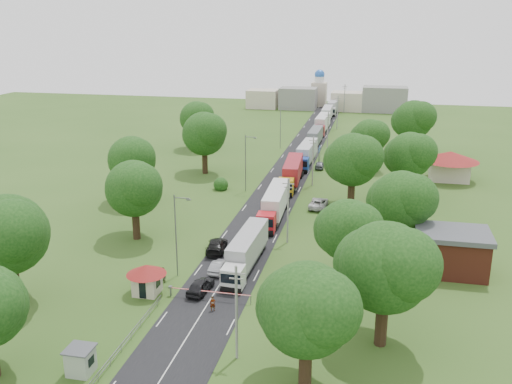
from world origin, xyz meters
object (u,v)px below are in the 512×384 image
(guard_booth, at_px, (147,276))
(car_lane_front, at_px, (200,286))
(car_lane_mid, at_px, (219,267))
(pedestrian_near, at_px, (213,304))
(truck_0, at_px, (246,251))
(info_sign, at_px, (319,152))
(boom_barrier, at_px, (198,291))

(guard_booth, height_order, car_lane_front, guard_booth)
(car_lane_mid, distance_m, pedestrian_near, 9.51)
(truck_0, xyz_separation_m, car_lane_front, (-3.39, -7.59, -1.34))
(guard_booth, distance_m, car_lane_mid, 9.50)
(guard_booth, xyz_separation_m, info_sign, (12.40, 60.00, 0.84))
(pedestrian_near, bearing_deg, truck_0, 64.61)
(car_lane_mid, xyz_separation_m, pedestrian_near, (1.97, -9.30, 0.12))
(car_lane_front, height_order, car_lane_mid, car_lane_front)
(boom_barrier, bearing_deg, car_lane_front, 97.25)
(guard_booth, distance_m, pedestrian_near, 8.58)
(info_sign, xyz_separation_m, truck_0, (-3.35, -50.91, -0.87))
(car_lane_mid, bearing_deg, info_sign, -92.75)
(guard_booth, distance_m, truck_0, 12.82)
(info_sign, distance_m, truck_0, 51.03)
(info_sign, bearing_deg, car_lane_mid, -96.68)
(car_lane_front, height_order, pedestrian_near, pedestrian_near)
(boom_barrier, relative_size, car_lane_front, 1.98)
(guard_booth, relative_size, truck_0, 0.30)
(boom_barrier, bearing_deg, info_sign, 83.76)
(info_sign, bearing_deg, truck_0, -93.77)
(guard_booth, bearing_deg, pedestrian_near, -15.40)
(car_lane_mid, bearing_deg, boom_barrier, 91.03)
(guard_booth, bearing_deg, info_sign, 78.32)
(boom_barrier, bearing_deg, truck_0, 70.59)
(boom_barrier, relative_size, info_sign, 2.25)
(boom_barrier, distance_m, car_lane_front, 1.52)
(guard_booth, height_order, car_lane_mid, guard_booth)
(info_sign, height_order, car_lane_mid, info_sign)
(boom_barrier, xyz_separation_m, car_lane_mid, (0.36, 7.05, -0.20))
(truck_0, bearing_deg, info_sign, 86.23)
(boom_barrier, height_order, car_lane_front, car_lane_front)
(car_lane_mid, bearing_deg, truck_0, -140.45)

